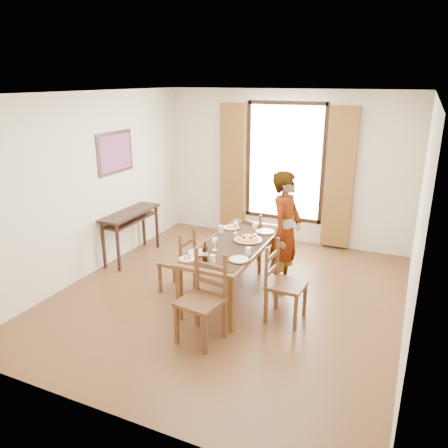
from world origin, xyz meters
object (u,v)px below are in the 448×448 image
at_px(console_table, 131,218).
at_px(dining_table, 235,247).
at_px(pasta_platter, 248,237).
at_px(man, 285,232).

distance_m(console_table, dining_table, 2.12).
xyz_separation_m(console_table, pasta_platter, (2.20, -0.36, 0.12)).
height_order(man, pasta_platter, man).
bearing_deg(pasta_platter, man, 32.95).
xyz_separation_m(man, pasta_platter, (-0.44, -0.29, -0.05)).
height_order(console_table, pasta_platter, pasta_platter).
height_order(dining_table, pasta_platter, pasta_platter).
bearing_deg(pasta_platter, console_table, 170.78).
height_order(console_table, man, man).
bearing_deg(man, pasta_platter, 130.15).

